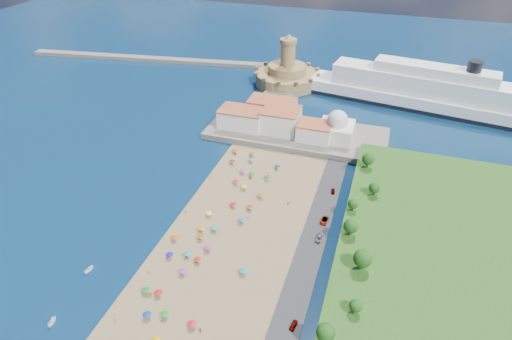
% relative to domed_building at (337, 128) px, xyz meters
% --- Properties ---
extents(ground, '(700.00, 700.00, 0.00)m').
position_rel_domed_building_xyz_m(ground, '(-30.00, -71.00, -8.97)').
color(ground, '#071938').
rests_on(ground, ground).
extents(terrace, '(90.00, 36.00, 3.00)m').
position_rel_domed_building_xyz_m(terrace, '(-20.00, 2.00, -7.47)').
color(terrace, '#59544C').
rests_on(terrace, ground).
extents(jetty, '(18.00, 70.00, 2.40)m').
position_rel_domed_building_xyz_m(jetty, '(-42.00, 37.00, -7.77)').
color(jetty, '#59544C').
rests_on(jetty, ground).
extents(breakwater, '(199.03, 34.77, 2.60)m').
position_rel_domed_building_xyz_m(breakwater, '(-140.00, 82.00, -7.67)').
color(breakwater, '#59544C').
rests_on(breakwater, ground).
extents(waterfront_buildings, '(57.00, 29.00, 11.00)m').
position_rel_domed_building_xyz_m(waterfront_buildings, '(-33.05, 2.64, -1.10)').
color(waterfront_buildings, silver).
rests_on(waterfront_buildings, terrace).
extents(domed_building, '(16.00, 16.00, 15.00)m').
position_rel_domed_building_xyz_m(domed_building, '(0.00, 0.00, 0.00)').
color(domed_building, silver).
rests_on(domed_building, terrace).
extents(fortress, '(40.00, 40.00, 32.40)m').
position_rel_domed_building_xyz_m(fortress, '(-42.00, 67.00, -2.29)').
color(fortress, '#99804C').
rests_on(fortress, ground).
extents(cruise_ship, '(141.44, 42.06, 30.56)m').
position_rel_domed_building_xyz_m(cruise_ship, '(43.60, 57.90, 0.07)').
color(cruise_ship, black).
rests_on(cruise_ship, ground).
extents(beach_parasols, '(31.85, 113.93, 2.20)m').
position_rel_domed_building_xyz_m(beach_parasols, '(-31.43, -81.82, -6.83)').
color(beach_parasols, gray).
rests_on(beach_parasols, beach).
extents(beachgoers, '(37.53, 98.60, 1.89)m').
position_rel_domed_building_xyz_m(beachgoers, '(-31.90, -69.61, -7.84)').
color(beachgoers, tan).
rests_on(beachgoers, beach).
extents(moored_boats, '(4.68, 24.59, 1.52)m').
position_rel_domed_building_xyz_m(moored_boats, '(-61.82, -119.11, -8.23)').
color(moored_boats, white).
rests_on(moored_boats, ground).
extents(parked_cars, '(2.83, 71.92, 1.44)m').
position_rel_domed_building_xyz_m(parked_cars, '(6.00, -69.06, -7.59)').
color(parked_cars, gray).
rests_on(parked_cars, promenade).
extents(hillside_trees, '(11.48, 107.30, 7.45)m').
position_rel_domed_building_xyz_m(hillside_trees, '(18.33, -80.62, 0.97)').
color(hillside_trees, '#382314').
rests_on(hillside_trees, hillside).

